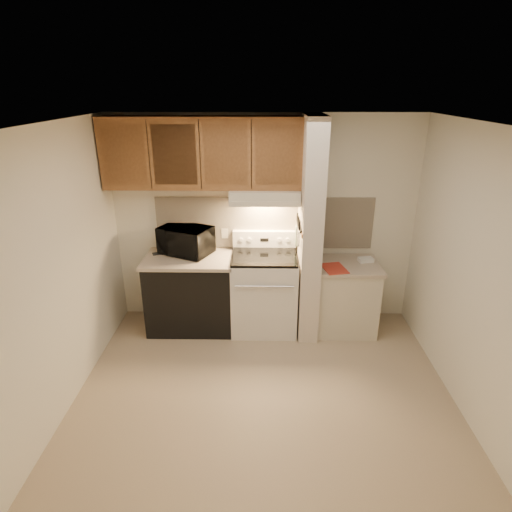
{
  "coord_description": "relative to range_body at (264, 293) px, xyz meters",
  "views": [
    {
      "loc": [
        -0.02,
        -3.43,
        2.78
      ],
      "look_at": [
        -0.09,
        0.75,
        1.1
      ],
      "focal_mm": 30.0,
      "sensor_mm": 36.0,
      "label": 1
    }
  ],
  "objects": [
    {
      "name": "floor",
      "position": [
        0.0,
        -1.16,
        -0.46
      ],
      "size": [
        3.6,
        3.6,
        0.0
      ],
      "primitive_type": "plane",
      "color": "tan",
      "rests_on": "ground"
    },
    {
      "name": "range_backguard",
      "position": [
        0.0,
        0.28,
        0.59
      ],
      "size": [
        0.76,
        0.08,
        0.2
      ],
      "primitive_type": "cube",
      "color": "silver",
      "rests_on": "range_body"
    },
    {
      "name": "range_hood",
      "position": [
        0.0,
        0.12,
        1.17
      ],
      "size": [
        0.78,
        0.44,
        0.15
      ],
      "primitive_type": "cube",
      "color": "beige",
      "rests_on": "upper_cabinets"
    },
    {
      "name": "wall_back",
      "position": [
        0.0,
        0.34,
        0.79
      ],
      "size": [
        3.6,
        2.5,
        0.02
      ],
      "primitive_type": "cube",
      "rotation": [
        1.57,
        0.0,
        0.0
      ],
      "color": "#ECE6CF",
      "rests_on": "floor"
    },
    {
      "name": "left_countertop",
      "position": [
        -0.88,
        0.01,
        0.43
      ],
      "size": [
        1.04,
        0.67,
        0.04
      ],
      "primitive_type": "cube",
      "color": "#B7A793",
      "rests_on": "dishwasher_front"
    },
    {
      "name": "right_countertop",
      "position": [
        0.97,
        -0.01,
        0.37
      ],
      "size": [
        0.74,
        0.64,
        0.04
      ],
      "primitive_type": "cube",
      "color": "#B7A793",
      "rests_on": "right_cab_base"
    },
    {
      "name": "knife_strip",
      "position": [
        0.39,
        -0.06,
        0.86
      ],
      "size": [
        0.02,
        0.42,
        0.04
      ],
      "primitive_type": "cube",
      "color": "black",
      "rests_on": "partition_pillar"
    },
    {
      "name": "knife_handle_c",
      "position": [
        0.38,
        -0.04,
        0.91
      ],
      "size": [
        0.02,
        0.02,
        0.1
      ],
      "primitive_type": "cylinder",
      "color": "black",
      "rests_on": "knife_strip"
    },
    {
      "name": "knife_handle_b",
      "position": [
        0.38,
        -0.14,
        0.91
      ],
      "size": [
        0.02,
        0.02,
        0.1
      ],
      "primitive_type": "cylinder",
      "color": "black",
      "rests_on": "knife_strip"
    },
    {
      "name": "dishwasher_front",
      "position": [
        -0.88,
        0.01,
        -0.03
      ],
      "size": [
        1.0,
        0.63,
        0.87
      ],
      "primitive_type": "cube",
      "color": "black",
      "rests_on": "floor"
    },
    {
      "name": "hood_lip",
      "position": [
        0.0,
        -0.08,
        1.12
      ],
      "size": [
        0.78,
        0.04,
        0.06
      ],
      "primitive_type": "cube",
      "color": "beige",
      "rests_on": "range_hood"
    },
    {
      "name": "pillar_trim",
      "position": [
        0.39,
        -0.01,
        0.84
      ],
      "size": [
        0.01,
        0.7,
        0.04
      ],
      "primitive_type": "cube",
      "color": "brown",
      "rests_on": "partition_pillar"
    },
    {
      "name": "knife_blade_b",
      "position": [
        0.38,
        -0.14,
        0.75
      ],
      "size": [
        0.01,
        0.04,
        0.18
      ],
      "primitive_type": "cube",
      "color": "silver",
      "rests_on": "knife_strip"
    },
    {
      "name": "knife_handle_d",
      "position": [
        0.38,
        0.02,
        0.91
      ],
      "size": [
        0.02,
        0.02,
        0.1
      ],
      "primitive_type": "cylinder",
      "color": "black",
      "rests_on": "knife_strip"
    },
    {
      "name": "knife_handle_a",
      "position": [
        0.38,
        -0.2,
        0.91
      ],
      "size": [
        0.02,
        0.02,
        0.1
      ],
      "primitive_type": "cylinder",
      "color": "black",
      "rests_on": "knife_strip"
    },
    {
      "name": "outlet",
      "position": [
        -0.48,
        0.32,
        0.64
      ],
      "size": [
        0.08,
        0.01,
        0.12
      ],
      "primitive_type": "cube",
      "color": "beige",
      "rests_on": "backsplash"
    },
    {
      "name": "cab_gap_b",
      "position": [
        -0.69,
        0.01,
        1.62
      ],
      "size": [
        0.01,
        0.01,
        0.73
      ],
      "primitive_type": "cube",
      "color": "black",
      "rests_on": "upper_cabinets"
    },
    {
      "name": "oven_window",
      "position": [
        0.0,
        -0.32,
        0.04
      ],
      "size": [
        0.5,
        0.01,
        0.3
      ],
      "primitive_type": "cube",
      "color": "black",
      "rests_on": "range_body"
    },
    {
      "name": "oven_handle",
      "position": [
        0.0,
        -0.35,
        0.26
      ],
      "size": [
        0.65,
        0.02,
        0.02
      ],
      "primitive_type": "cylinder",
      "rotation": [
        0.0,
        1.57,
        0.0
      ],
      "color": "silver",
      "rests_on": "range_body"
    },
    {
      "name": "right_cab_base",
      "position": [
        0.97,
        -0.01,
        -0.06
      ],
      "size": [
        0.7,
        0.6,
        0.81
      ],
      "primitive_type": "cube",
      "color": "beige",
      "rests_on": "floor"
    },
    {
      "name": "knife_handle_e",
      "position": [
        0.38,
        0.12,
        0.91
      ],
      "size": [
        0.02,
        0.02,
        0.1
      ],
      "primitive_type": "cylinder",
      "color": "black",
      "rests_on": "knife_strip"
    },
    {
      "name": "cab_door_d",
      "position": [
        0.13,
        0.01,
        1.62
      ],
      "size": [
        0.46,
        0.01,
        0.63
      ],
      "primitive_type": "cube",
      "color": "brown",
      "rests_on": "upper_cabinets"
    },
    {
      "name": "cab_gap_c",
      "position": [
        -0.14,
        0.01,
        1.62
      ],
      "size": [
        0.01,
        0.01,
        0.73
      ],
      "primitive_type": "cube",
      "color": "black",
      "rests_on": "upper_cabinets"
    },
    {
      "name": "range_knob_right_outer",
      "position": [
        0.28,
        0.24,
        0.59
      ],
      "size": [
        0.05,
        0.02,
        0.05
      ],
      "primitive_type": "cylinder",
      "rotation": [
        1.57,
        0.0,
        0.0
      ],
      "color": "silver",
      "rests_on": "range_backguard"
    },
    {
      "name": "backsplash",
      "position": [
        0.0,
        0.33,
        0.78
      ],
      "size": [
        2.6,
        0.02,
        0.63
      ],
      "primitive_type": "cube",
      "color": "#F3E0C5",
      "rests_on": "wall_back"
    },
    {
      "name": "range_knob_left_inner",
      "position": [
        -0.18,
        0.24,
        0.59
      ],
      "size": [
        0.05,
        0.02,
        0.05
      ],
      "primitive_type": "cylinder",
      "rotation": [
        1.57,
        0.0,
        0.0
      ],
      "color": "silver",
      "rests_on": "range_backguard"
    },
    {
      "name": "wall_left",
      "position": [
        -1.8,
        -1.16,
        0.79
      ],
      "size": [
        0.02,
        3.0,
        2.5
      ],
      "primitive_type": "cube",
      "color": "#ECE6CF",
      "rests_on": "floor"
    },
    {
      "name": "spoon_rest",
      "position": [
        -1.22,
        0.13,
        0.46
      ],
      "size": [
        0.22,
        0.15,
        0.01
      ],
      "primitive_type": "cube",
      "rotation": [
        0.0,
        0.0,
        0.42
      ],
      "color": "black",
      "rests_on": "left_countertop"
    },
    {
      "name": "teal_jar",
      "position": [
        -1.23,
        0.23,
        0.5
      ],
      "size": [
        0.1,
        0.1,
        0.09
      ],
      "primitive_type": "cylinder",
      "rotation": [
        0.0,
        0.0,
        -0.25
      ],
      "color": "#2A5A5C",
      "rests_on": "left_countertop"
    },
    {
      "name": "microwave",
      "position": [
        -0.93,
        0.15,
        0.61
      ],
      "size": [
        0.7,
        0.6,
        0.32
      ],
      "primitive_type": "imported",
      "rotation": [
        0.0,
        0.0,
        -0.42
      ],
      "color": "black",
      "rests_on": "left_countertop"
    },
    {
      "name": "red_folder",
      "position": [
        0.79,
        -0.16,
        0.4
      ],
      "size": [
        0.3,
        0.37,
        0.01
      ],
      "primitive_type": "cube",
      "rotation": [
        0.0,
        0.0,
        0.22
      ],
      "color": "#B23122",
      "rests_on": "right_countertop"
    },
    {
      "name": "partition_pillar",
      "position": [
        0.51,
        -0.01,
        0.79
      ],
      "size": [
        0.22,
        0.7,
        2.5
      ],
      "primitive_type": "cube",
      "color": "beige",
      "rests_on": "floor"
    },
    {
      "name": "wall_right",
      "position": [
        1.8,
        -1.16,
        0.79
      ],
      "size": [
        0.02,
        3.0,
        2.5
      ],
      "primitive_type": "cube",
      "color": "#ECE6CF",
      "rests_on": "floor"
    },
    {
      "name": "cab_door_b",
      "position": [
        -0.96,
        0.01,
        1.62
      ],
      "size": [
        0.46,
        0.01,
        0.63
      ],
      "primitive_type": "cube",
      "color": "brown",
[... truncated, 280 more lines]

